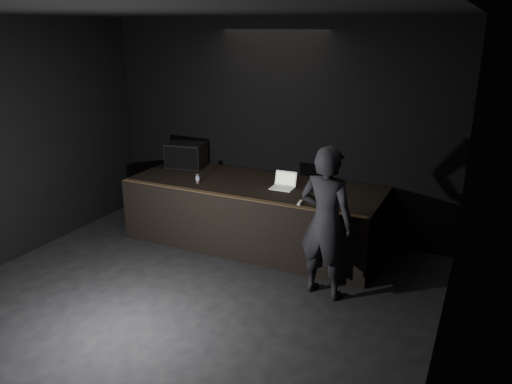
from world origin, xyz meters
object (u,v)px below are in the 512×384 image
object	(u,v)px
stage_monitor	(186,155)
laptop	(284,184)
person	(326,223)
stage_riser	(254,213)
beer_can	(198,178)

from	to	relation	value
stage_monitor	laptop	xyz separation A→B (m)	(1.99, -0.35, -0.15)
stage_monitor	person	size ratio (longest dim) A/B	0.35
stage_riser	stage_monitor	xyz separation A→B (m)	(-1.49, 0.36, 0.71)
stage_riser	person	bearing A→B (deg)	-35.45
laptop	beer_can	distance (m)	1.36
stage_riser	person	world-z (taller)	person
stage_monitor	beer_can	bearing A→B (deg)	-56.54
laptop	person	world-z (taller)	person
beer_can	stage_riser	bearing A→B (deg)	23.46
stage_monitor	beer_can	distance (m)	0.99
beer_can	person	size ratio (longest dim) A/B	0.07
stage_monitor	beer_can	xyz separation A→B (m)	(0.68, -0.71, -0.14)
stage_riser	beer_can	bearing A→B (deg)	-156.54
laptop	stage_riser	bearing A→B (deg)	179.40
person	stage_monitor	bearing A→B (deg)	-15.80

